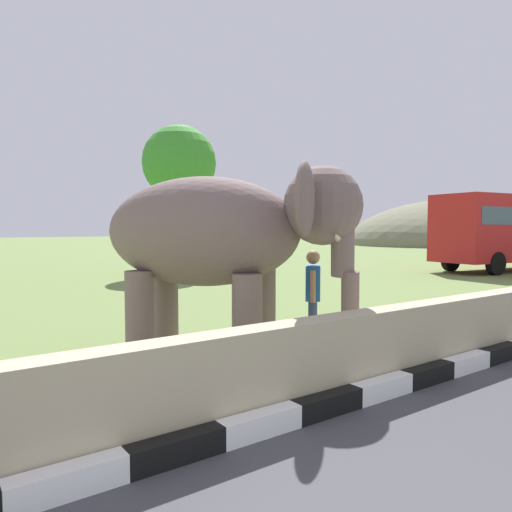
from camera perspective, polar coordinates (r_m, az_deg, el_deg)
name	(u,v)px	position (r m, az deg, el deg)	size (l,w,h in m)	color
striped_curb	(125,465)	(4.36, -15.23, -22.77)	(16.20, 0.20, 0.24)	white
barrier_parapet	(315,362)	(5.64, 7.05, -12.41)	(28.00, 0.36, 1.00)	tan
elephant	(224,235)	(7.41, -3.76, 2.51)	(3.73, 3.91, 2.94)	#745E5C
person_handler	(313,294)	(8.14, 6.75, -4.46)	(0.50, 0.53, 1.66)	navy
bus_red	(510,227)	(25.74, 27.88, 3.09)	(8.54, 3.45, 3.50)	#B21E1E
tree_distant	(179,163)	(21.86, -9.09, 10.78)	(3.26, 3.26, 6.54)	brown
hill_east	(469,244)	(65.76, 23.88, 1.32)	(33.25, 26.60, 11.40)	#6B6B52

